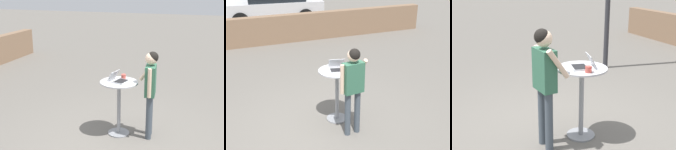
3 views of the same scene
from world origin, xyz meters
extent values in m
plane|color=slate|center=(0.00, 0.00, 0.00)|extent=(50.00, 50.00, 0.00)
cube|color=#84664C|center=(0.00, 5.97, 0.50)|extent=(12.51, 0.35, 1.00)
cylinder|color=gray|center=(0.35, 0.23, 0.01)|extent=(0.42, 0.42, 0.03)
cylinder|color=gray|center=(0.35, 0.23, 0.53)|extent=(0.07, 0.07, 1.02)
cylinder|color=#B7B7BC|center=(0.35, 0.23, 1.05)|extent=(0.72, 0.72, 0.02)
cube|color=#B7BABF|center=(0.35, 0.19, 1.08)|extent=(0.36, 0.30, 0.02)
cube|color=black|center=(0.35, 0.19, 1.09)|extent=(0.31, 0.25, 0.00)
cube|color=#B7BABF|center=(0.39, 0.35, 1.17)|extent=(0.32, 0.17, 0.17)
cube|color=white|center=(0.39, 0.34, 1.17)|extent=(0.29, 0.15, 0.15)
cylinder|color=#C14C42|center=(0.58, 0.20, 1.11)|extent=(0.09, 0.09, 0.08)
torus|color=#C14C42|center=(0.64, 0.20, 1.11)|extent=(0.04, 0.01, 0.04)
cylinder|color=#424C56|center=(0.32, -0.37, 0.42)|extent=(0.11, 0.11, 0.85)
cylinder|color=#424C56|center=(0.52, -0.35, 0.42)|extent=(0.11, 0.11, 0.85)
cube|color=#33664C|center=(0.42, -0.36, 1.13)|extent=(0.39, 0.22, 0.56)
sphere|color=beige|center=(0.42, -0.36, 1.54)|extent=(0.22, 0.22, 0.22)
sphere|color=black|center=(0.42, -0.39, 1.57)|extent=(0.20, 0.20, 0.20)
cylinder|color=beige|center=(0.20, -0.38, 1.14)|extent=(0.07, 0.07, 0.53)
cylinder|color=beige|center=(0.63, -0.26, 1.25)|extent=(0.10, 0.32, 0.41)
cube|color=silver|center=(0.88, 9.24, 0.65)|extent=(4.60, 2.17, 0.66)
cylinder|color=black|center=(-0.57, 8.54, 0.35)|extent=(0.72, 0.29, 0.70)
cylinder|color=black|center=(-0.41, 10.20, 0.35)|extent=(0.72, 0.29, 0.70)
cylinder|color=black|center=(2.18, 8.28, 0.35)|extent=(0.72, 0.29, 0.70)
cylinder|color=black|center=(2.33, 9.93, 0.35)|extent=(0.72, 0.29, 0.70)
camera|label=1|loc=(-4.97, -1.38, 2.85)|focal=50.00mm
camera|label=2|loc=(-1.75, -4.88, 3.28)|focal=50.00mm
camera|label=3|loc=(4.03, -1.73, 2.34)|focal=50.00mm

